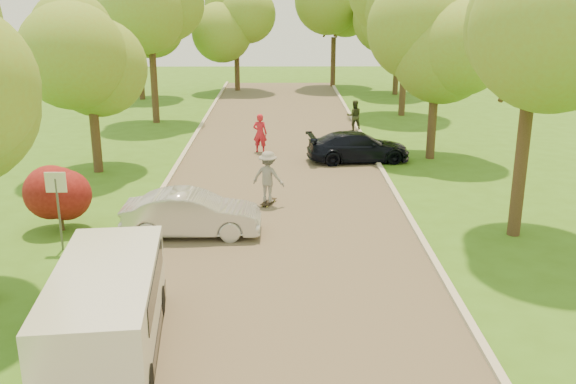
{
  "coord_description": "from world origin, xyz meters",
  "views": [
    {
      "loc": [
        0.12,
        -12.2,
        6.62
      ],
      "look_at": [
        0.31,
        5.01,
        1.3
      ],
      "focal_mm": 40.0,
      "sensor_mm": 36.0,
      "label": 1
    }
  ],
  "objects_px": {
    "person_olive": "(354,116)",
    "skateboarder": "(268,177)",
    "silver_sedan": "(192,214)",
    "person_striped": "(260,133)",
    "minivan": "(107,310)",
    "street_sign": "(57,195)",
    "longboard": "(268,202)",
    "dark_sedan": "(358,147)"
  },
  "relations": [
    {
      "from": "longboard",
      "to": "silver_sedan",
      "type": "bearing_deg",
      "value": 74.81
    },
    {
      "from": "street_sign",
      "to": "minivan",
      "type": "height_order",
      "value": "street_sign"
    },
    {
      "from": "longboard",
      "to": "skateboarder",
      "type": "bearing_deg",
      "value": -67.64
    },
    {
      "from": "longboard",
      "to": "person_olive",
      "type": "distance_m",
      "value": 12.51
    },
    {
      "from": "minivan",
      "to": "skateboarder",
      "type": "distance_m",
      "value": 9.54
    },
    {
      "from": "street_sign",
      "to": "dark_sedan",
      "type": "height_order",
      "value": "street_sign"
    },
    {
      "from": "person_striped",
      "to": "person_olive",
      "type": "bearing_deg",
      "value": -122.33
    },
    {
      "from": "silver_sedan",
      "to": "person_striped",
      "type": "distance_m",
      "value": 10.17
    },
    {
      "from": "street_sign",
      "to": "dark_sedan",
      "type": "bearing_deg",
      "value": 46.25
    },
    {
      "from": "dark_sedan",
      "to": "person_olive",
      "type": "xyz_separation_m",
      "value": [
        0.5,
        6.12,
        0.17
      ]
    },
    {
      "from": "silver_sedan",
      "to": "longboard",
      "type": "xyz_separation_m",
      "value": [
        2.12,
        2.76,
        -0.55
      ]
    },
    {
      "from": "skateboarder",
      "to": "minivan",
      "type": "bearing_deg",
      "value": 94.82
    },
    {
      "from": "minivan",
      "to": "silver_sedan",
      "type": "xyz_separation_m",
      "value": [
        0.75,
        6.34,
        -0.28
      ]
    },
    {
      "from": "minivan",
      "to": "longboard",
      "type": "xyz_separation_m",
      "value": [
        2.87,
        9.09,
        -0.83
      ]
    },
    {
      "from": "silver_sedan",
      "to": "skateboarder",
      "type": "height_order",
      "value": "skateboarder"
    },
    {
      "from": "silver_sedan",
      "to": "dark_sedan",
      "type": "height_order",
      "value": "silver_sedan"
    },
    {
      "from": "silver_sedan",
      "to": "skateboarder",
      "type": "relative_size",
      "value": 2.32
    },
    {
      "from": "silver_sedan",
      "to": "skateboarder",
      "type": "bearing_deg",
      "value": -37.71
    },
    {
      "from": "longboard",
      "to": "skateboarder",
      "type": "relative_size",
      "value": 0.53
    },
    {
      "from": "street_sign",
      "to": "person_olive",
      "type": "height_order",
      "value": "street_sign"
    },
    {
      "from": "street_sign",
      "to": "skateboarder",
      "type": "height_order",
      "value": "street_sign"
    },
    {
      "from": "dark_sedan",
      "to": "person_striped",
      "type": "height_order",
      "value": "person_striped"
    },
    {
      "from": "skateboarder",
      "to": "person_olive",
      "type": "height_order",
      "value": "skateboarder"
    },
    {
      "from": "silver_sedan",
      "to": "person_olive",
      "type": "distance_m",
      "value": 15.83
    },
    {
      "from": "street_sign",
      "to": "minivan",
      "type": "bearing_deg",
      "value": -63.51
    },
    {
      "from": "dark_sedan",
      "to": "person_striped",
      "type": "bearing_deg",
      "value": 62.45
    },
    {
      "from": "minivan",
      "to": "silver_sedan",
      "type": "bearing_deg",
      "value": 77.03
    },
    {
      "from": "silver_sedan",
      "to": "street_sign",
      "type": "bearing_deg",
      "value": 107.41
    },
    {
      "from": "dark_sedan",
      "to": "skateboarder",
      "type": "bearing_deg",
      "value": 141.41
    },
    {
      "from": "person_olive",
      "to": "skateboarder",
      "type": "bearing_deg",
      "value": 66.09
    },
    {
      "from": "silver_sedan",
      "to": "person_striped",
      "type": "height_order",
      "value": "person_striped"
    },
    {
      "from": "longboard",
      "to": "person_olive",
      "type": "xyz_separation_m",
      "value": [
        4.1,
        11.8,
        0.68
      ]
    },
    {
      "from": "silver_sedan",
      "to": "person_olive",
      "type": "bearing_deg",
      "value": -23.3
    },
    {
      "from": "silver_sedan",
      "to": "person_olive",
      "type": "xyz_separation_m",
      "value": [
        6.22,
        14.56,
        0.13
      ]
    },
    {
      "from": "silver_sedan",
      "to": "minivan",
      "type": "bearing_deg",
      "value": 173.05
    },
    {
      "from": "street_sign",
      "to": "person_striped",
      "type": "distance_m",
      "value": 12.2
    },
    {
      "from": "street_sign",
      "to": "longboard",
      "type": "distance_m",
      "value": 6.86
    },
    {
      "from": "street_sign",
      "to": "person_striped",
      "type": "xyz_separation_m",
      "value": [
        5.01,
        11.1,
        -0.71
      ]
    },
    {
      "from": "minivan",
      "to": "skateboarder",
      "type": "height_order",
      "value": "skateboarder"
    },
    {
      "from": "person_olive",
      "to": "person_striped",
      "type": "bearing_deg",
      "value": 39.84
    },
    {
      "from": "dark_sedan",
      "to": "minivan",
      "type": "bearing_deg",
      "value": 150.13
    },
    {
      "from": "silver_sedan",
      "to": "person_striped",
      "type": "xyz_separation_m",
      "value": [
        1.63,
        10.03,
        0.21
      ]
    }
  ]
}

